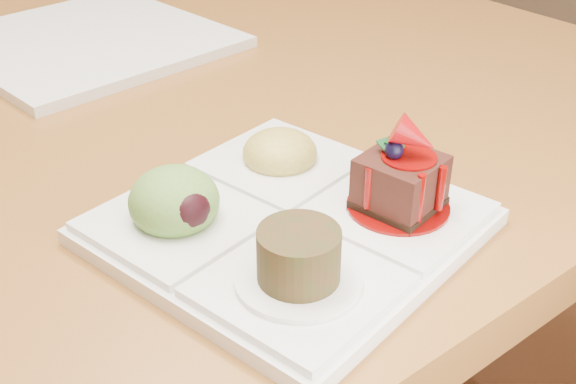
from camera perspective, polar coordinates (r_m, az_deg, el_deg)
ground at (r=1.54m, az=-15.80°, el=-12.78°), size 6.00×6.00×0.00m
dining_table at (r=1.19m, az=-20.56°, el=11.75°), size 1.00×1.80×0.75m
chair_right at (r=1.65m, az=8.15°, el=11.77°), size 0.52×0.52×0.88m
sampler_plate at (r=0.51m, az=-0.37°, el=-1.56°), size 0.27×0.27×0.09m
second_plate at (r=0.89m, az=-15.56°, el=11.42°), size 0.31×0.31×0.01m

